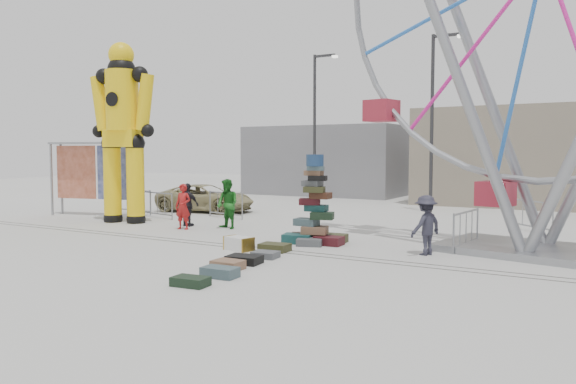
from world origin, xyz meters
The scene contains 27 objects.
ground centered at (0.00, 0.00, 0.00)m, with size 90.00×90.00×0.00m, color #9E9E99.
track_line_near centered at (0.00, 0.60, 0.00)m, with size 40.00×0.04×0.01m, color #47443F.
track_line_far centered at (0.00, 1.00, 0.00)m, with size 40.00×0.04×0.01m, color #47443F.
building_right centered at (7.00, 20.00, 2.50)m, with size 12.00×8.00×5.00m, color gray.
building_left centered at (-6.00, 22.00, 2.20)m, with size 10.00×8.00×4.40m, color gray.
lamp_post_right centered at (3.09, 13.00, 4.48)m, with size 1.41×0.25×8.00m.
lamp_post_left centered at (-3.91, 15.00, 4.48)m, with size 1.41×0.25×8.00m.
suitcase_tower centered at (2.47, 2.50, 0.74)m, with size 1.91×1.68×2.66m.
crash_test_dummy centered at (-6.24, 3.24, 3.76)m, with size 2.85×1.25×7.13m.
banner_scaffold centered at (-8.94, 4.29, 2.38)m, with size 4.43×1.63×3.16m.
steamer_trunk centered at (1.21, 0.34, 0.19)m, with size 0.80×0.46×0.37m, color silver.
row_case_0 centered at (2.15, 0.70, 0.11)m, with size 0.81×0.56×0.22m, color #37381C.
row_case_1 centered at (2.46, -0.27, 0.09)m, with size 0.64×0.51×0.17m, color #525559.
row_case_2 centered at (2.41, -1.15, 0.10)m, with size 0.82×0.58×0.20m, color black.
row_case_3 centered at (2.46, -1.89, 0.11)m, with size 0.70×0.53×0.21m, color brown.
row_case_4 centered at (2.81, -2.67, 0.11)m, with size 0.79×0.46×0.23m, color #41585E.
row_case_5 centered at (2.77, -3.61, 0.10)m, with size 0.74×0.46×0.19m, color black.
barricade_dummy_a centered at (-8.08, 5.60, 0.55)m, with size 2.00×0.10×1.10m, color gray, non-canonical shape.
barricade_dummy_b centered at (-6.17, 5.02, 0.55)m, with size 2.00×0.10×1.10m, color gray, non-canonical shape.
barricade_dummy_c centered at (-3.73, 6.44, 0.55)m, with size 2.00×0.10×1.10m, color gray, non-canonical shape.
barricade_wheel_front centered at (6.64, 3.68, 0.55)m, with size 2.00×0.10×1.10m, color gray, non-canonical shape.
barricade_wheel_back centered at (7.81, 8.42, 0.55)m, with size 2.00×0.10×1.10m, color gray, non-canonical shape.
pedestrian_red centered at (-2.95, 2.86, 0.81)m, with size 0.59×0.39×1.62m, color #A11717.
pedestrian_green centered at (-1.71, 3.81, 0.89)m, with size 0.86×0.67×1.77m, color #18621A.
pedestrian_black centered at (-3.36, 3.60, 0.80)m, with size 0.93×0.39×1.59m, color black.
pedestrian_grey centered at (5.91, 2.22, 0.79)m, with size 1.03×0.59×1.59m, color #262632.
parked_suv centered at (-6.04, 8.03, 0.63)m, with size 2.08×4.51×1.25m, color #9A9163.
Camera 1 is at (10.11, -12.36, 2.71)m, focal length 35.00 mm.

